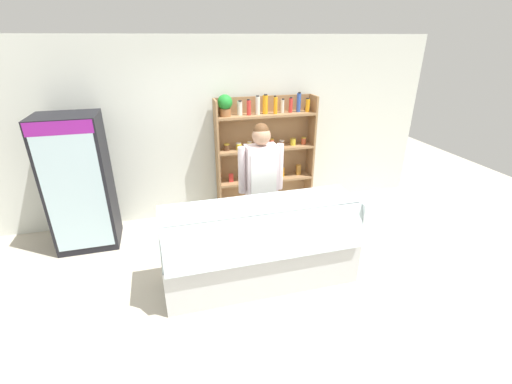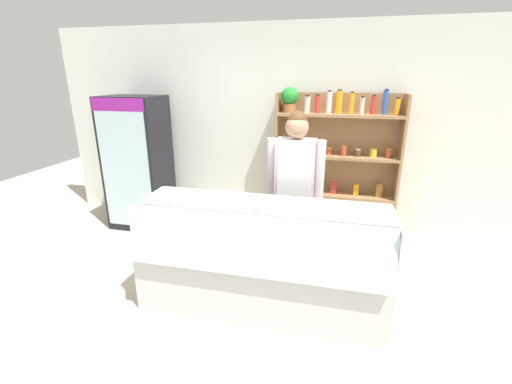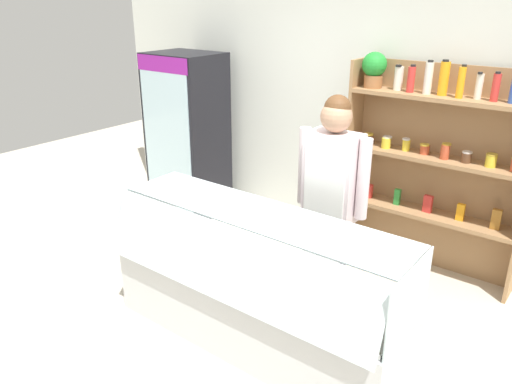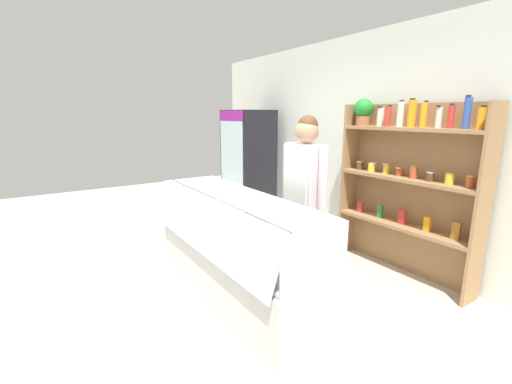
{
  "view_description": "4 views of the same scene",
  "coord_description": "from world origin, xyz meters",
  "px_view_note": "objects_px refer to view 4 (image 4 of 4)",
  "views": [
    {
      "loc": [
        -0.87,
        -3.11,
        2.67
      ],
      "look_at": [
        0.17,
        0.7,
        0.86
      ],
      "focal_mm": 24.0,
      "sensor_mm": 36.0,
      "label": 1
    },
    {
      "loc": [
        0.64,
        -2.6,
        2.05
      ],
      "look_at": [
        -0.15,
        0.69,
        0.9
      ],
      "focal_mm": 24.0,
      "sensor_mm": 36.0,
      "label": 2
    },
    {
      "loc": [
        1.9,
        -2.35,
        2.38
      ],
      "look_at": [
        -0.24,
        0.44,
        0.99
      ],
      "focal_mm": 35.0,
      "sensor_mm": 36.0,
      "label": 3
    },
    {
      "loc": [
        2.72,
        -1.48,
        1.74
      ],
      "look_at": [
        -0.23,
        0.47,
        0.93
      ],
      "focal_mm": 24.0,
      "sensor_mm": 36.0,
      "label": 4
    }
  ],
  "objects_px": {
    "shelving_unit": "(405,177)",
    "deli_display_case": "(236,265)",
    "drinks_fridge": "(248,166)",
    "shop_clerk": "(305,188)"
  },
  "relations": [
    {
      "from": "drinks_fridge",
      "to": "deli_display_case",
      "type": "xyz_separation_m",
      "value": [
        2.07,
        -1.44,
        -0.59
      ]
    },
    {
      "from": "deli_display_case",
      "to": "shop_clerk",
      "type": "bearing_deg",
      "value": 73.73
    },
    {
      "from": "drinks_fridge",
      "to": "deli_display_case",
      "type": "height_order",
      "value": "drinks_fridge"
    },
    {
      "from": "shelving_unit",
      "to": "shop_clerk",
      "type": "distance_m",
      "value": 1.18
    },
    {
      "from": "shelving_unit",
      "to": "shop_clerk",
      "type": "relative_size",
      "value": 1.11
    },
    {
      "from": "shelving_unit",
      "to": "deli_display_case",
      "type": "height_order",
      "value": "shelving_unit"
    },
    {
      "from": "drinks_fridge",
      "to": "shelving_unit",
      "type": "bearing_deg",
      "value": 7.8
    },
    {
      "from": "drinks_fridge",
      "to": "shop_clerk",
      "type": "bearing_deg",
      "value": -18.65
    },
    {
      "from": "shelving_unit",
      "to": "deli_display_case",
      "type": "distance_m",
      "value": 2.03
    },
    {
      "from": "drinks_fridge",
      "to": "shop_clerk",
      "type": "xyz_separation_m",
      "value": [
        2.27,
        -0.77,
        0.13
      ]
    }
  ]
}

